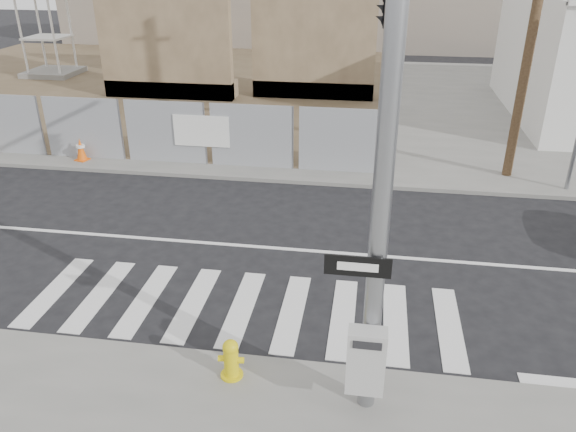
# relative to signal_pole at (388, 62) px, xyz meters

# --- Properties ---
(ground) EXTENTS (100.00, 100.00, 0.00)m
(ground) POSITION_rel_signal_pole_xyz_m (-2.49, 2.05, -4.78)
(ground) COLOR black
(ground) RESTS_ON ground
(sidewalk_far) EXTENTS (50.00, 20.00, 0.12)m
(sidewalk_far) POSITION_rel_signal_pole_xyz_m (-2.49, 16.05, -4.72)
(sidewalk_far) COLOR slate
(sidewalk_far) RESTS_ON ground
(signal_pole) EXTENTS (0.96, 5.87, 7.00)m
(signal_pole) POSITION_rel_signal_pole_xyz_m (0.00, 0.00, 0.00)
(signal_pole) COLOR gray
(signal_pole) RESTS_ON sidewalk_near
(concrete_wall_left) EXTENTS (6.00, 1.30, 8.00)m
(concrete_wall_left) POSITION_rel_signal_pole_xyz_m (-9.49, 15.13, -1.40)
(concrete_wall_left) COLOR brown
(concrete_wall_left) RESTS_ON sidewalk_far
(concrete_wall_right) EXTENTS (5.50, 1.30, 8.00)m
(concrete_wall_right) POSITION_rel_signal_pole_xyz_m (-2.99, 16.13, -1.40)
(concrete_wall_right) COLOR brown
(concrete_wall_right) RESTS_ON sidewalk_far
(fire_hydrant) EXTENTS (0.44, 0.42, 0.71)m
(fire_hydrant) POSITION_rel_signal_pole_xyz_m (-2.18, -2.50, -4.31)
(fire_hydrant) COLOR #D4BF0B
(fire_hydrant) RESTS_ON sidewalk_near
(traffic_cone_c) EXTENTS (0.47, 0.47, 0.74)m
(traffic_cone_c) POSITION_rel_signal_pole_xyz_m (-9.55, 6.75, -4.30)
(traffic_cone_c) COLOR #E6560C
(traffic_cone_c) RESTS_ON sidewalk_far
(traffic_cone_d) EXTENTS (0.46, 0.46, 0.80)m
(traffic_cone_d) POSITION_rel_signal_pole_xyz_m (-6.06, 7.46, -4.27)
(traffic_cone_d) COLOR orange
(traffic_cone_d) RESTS_ON sidewalk_far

